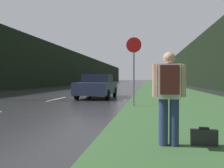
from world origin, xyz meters
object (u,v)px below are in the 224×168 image
Objects in this scene: stop_sign at (134,64)px; hitchhiker_with_backpack at (169,93)px; car_passing_near at (97,86)px; suitcase at (204,138)px.

hitchhiker_with_backpack is at bearing -81.07° from stop_sign.
stop_sign is 0.65× the size of car_passing_near.
car_passing_near is (-3.57, 10.68, -0.22)m from hitchhiker_with_backpack.
stop_sign is 6.55m from suitcase.
stop_sign is 6.39m from hitchhiker_with_backpack.
stop_sign reaches higher than suitcase.
car_passing_near reaches higher than suitcase.
car_passing_near is (-2.59, 4.42, -1.11)m from stop_sign.
suitcase is (0.62, 0.14, -0.81)m from hitchhiker_with_backpack.
car_passing_near is at bearing 120.37° from stop_sign.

